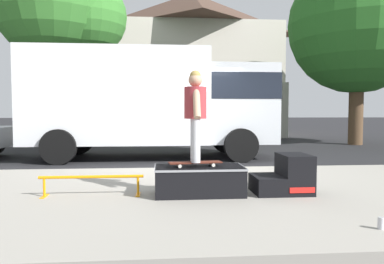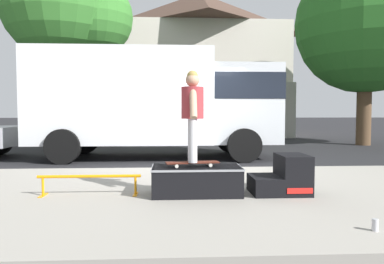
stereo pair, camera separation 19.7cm
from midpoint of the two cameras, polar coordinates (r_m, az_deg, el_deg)
name	(u,v)px [view 1 (the left image)]	position (r m, az deg, el deg)	size (l,w,h in m)	color
ground_plane	(198,169)	(8.66, 0.21, -5.74)	(140.00, 140.00, 0.00)	black
sidewalk_slab	(217,196)	(5.72, 2.90, -9.80)	(50.00, 5.00, 0.12)	gray
skate_box	(199,179)	(5.49, 0.09, -7.33)	(1.31, 0.70, 0.42)	black
kicker_ramp	(286,177)	(5.75, 13.34, -6.75)	(0.84, 0.65, 0.58)	black
grind_rail	(92,180)	(5.62, -16.23, -7.19)	(1.50, 0.28, 0.30)	orange
skateboard	(195,163)	(5.43, -0.53, -4.77)	(0.80, 0.31, 0.07)	#4C1E14
skater_kid	(195,108)	(5.38, -0.53, 3.68)	(0.32, 0.69, 1.33)	silver
soda_can	(381,223)	(4.37, 25.98, -12.56)	(0.07, 0.07, 0.13)	silver
box_truck	(153,99)	(10.73, -6.54, 5.08)	(6.91, 2.63, 3.05)	white
street_tree_main	(61,5)	(15.75, -19.90, 17.91)	(5.05, 4.59, 7.84)	brown
street_tree_neighbour	(366,29)	(16.75, 24.93, 14.25)	(6.00, 5.46, 7.53)	brown
house_behind	(192,63)	(22.51, -0.22, 10.60)	(9.54, 8.23, 8.40)	beige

